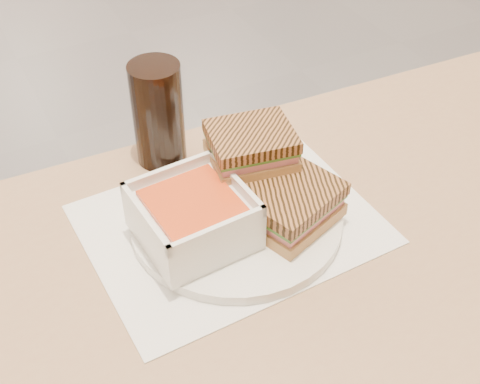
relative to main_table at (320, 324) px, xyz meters
name	(u,v)px	position (x,y,z in m)	size (l,w,h in m)	color
main_table	(320,324)	(0.00, 0.00, 0.00)	(1.23, 0.75, 0.75)	#A07D59
tray_liner	(230,224)	(-0.07, 0.13, 0.11)	(0.38, 0.30, 0.00)	white
plate	(236,219)	(-0.06, 0.12, 0.12)	(0.28, 0.28, 0.02)	white
soup_bowl	(193,218)	(-0.13, 0.11, 0.16)	(0.14, 0.14, 0.07)	white
panini_lower	(291,204)	(-0.01, 0.08, 0.16)	(0.15, 0.13, 0.05)	tan
panini_upper	(251,146)	(-0.02, 0.16, 0.21)	(0.12, 0.11, 0.05)	tan
cola_glass	(158,114)	(-0.10, 0.30, 0.19)	(0.07, 0.07, 0.16)	black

